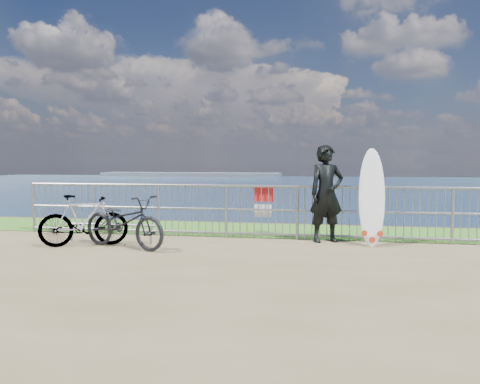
% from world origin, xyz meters
% --- Properties ---
extents(grass_strip, '(120.00, 120.00, 0.00)m').
position_xyz_m(grass_strip, '(0.00, 2.70, 0.01)').
color(grass_strip, '#367A21').
rests_on(grass_strip, ground).
extents(seascape, '(260.00, 260.00, 5.00)m').
position_xyz_m(seascape, '(-43.75, 147.49, -4.03)').
color(seascape, brown).
rests_on(seascape, ground).
extents(railing, '(10.06, 0.10, 1.13)m').
position_xyz_m(railing, '(0.02, 1.60, 0.58)').
color(railing, gray).
rests_on(railing, ground).
extents(surfer, '(0.84, 0.72, 1.94)m').
position_xyz_m(surfer, '(1.58, 1.45, 0.97)').
color(surfer, black).
rests_on(surfer, ground).
extents(surfboard, '(0.49, 0.44, 1.88)m').
position_xyz_m(surfboard, '(2.44, 1.19, 0.87)').
color(surfboard, white).
rests_on(surfboard, ground).
extents(bicycle_near, '(2.00, 1.25, 0.99)m').
position_xyz_m(bicycle_near, '(-2.12, 0.08, 0.50)').
color(bicycle_near, black).
rests_on(bicycle_near, ground).
extents(bicycle_far, '(1.68, 1.14, 0.99)m').
position_xyz_m(bicycle_far, '(-2.97, 0.15, 0.49)').
color(bicycle_far, black).
rests_on(bicycle_far, ground).
extents(bike_rack, '(1.88, 0.05, 0.39)m').
position_xyz_m(bike_rack, '(-2.62, 0.55, 0.32)').
color(bike_rack, gray).
rests_on(bike_rack, ground).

